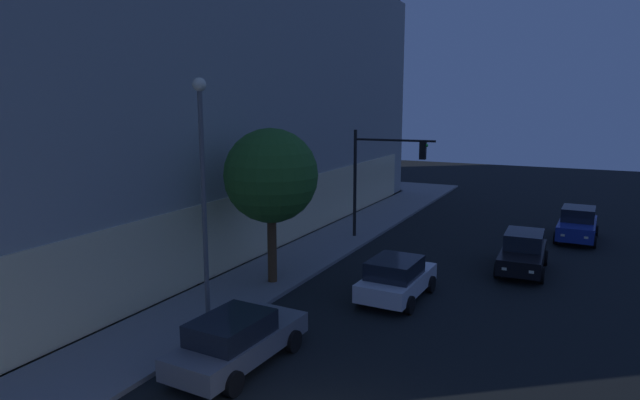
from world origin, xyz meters
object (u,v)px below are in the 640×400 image
at_px(modern_building, 77,77).
at_px(traffic_light_far_corner, 380,167).
at_px(sidewalk_tree, 271,176).
at_px(car_black, 523,252).
at_px(car_blue, 577,224).
at_px(street_lamp_sidewalk, 203,174).
at_px(car_white, 396,278).
at_px(car_grey, 237,339).

relative_size(modern_building, traffic_light_far_corner, 6.72).
height_order(sidewalk_tree, car_black, sidewalk_tree).
relative_size(modern_building, car_blue, 8.84).
height_order(street_lamp_sidewalk, car_blue, street_lamp_sidewalk).
xyz_separation_m(modern_building, traffic_light_far_corner, (3.43, -18.58, -4.95)).
height_order(modern_building, sidewalk_tree, modern_building).
relative_size(modern_building, car_white, 9.36).
distance_m(sidewalk_tree, car_white, 6.40).
bearing_deg(car_grey, car_blue, -22.13).
xyz_separation_m(traffic_light_far_corner, car_grey, (-15.48, -1.41, -3.26)).
distance_m(street_lamp_sidewalk, car_blue, 21.94).
bearing_deg(traffic_light_far_corner, car_blue, -62.87).
relative_size(street_lamp_sidewalk, car_blue, 1.81).
bearing_deg(traffic_light_far_corner, car_white, -155.49).
xyz_separation_m(modern_building, car_blue, (8.42, -28.32, -8.13)).
xyz_separation_m(traffic_light_far_corner, car_white, (-8.23, -3.75, -3.23)).
bearing_deg(street_lamp_sidewalk, car_black, -37.79).
distance_m(sidewalk_tree, car_black, 11.86).
bearing_deg(car_black, car_grey, 154.58).
bearing_deg(modern_building, car_black, -87.42).
relative_size(car_grey, car_black, 1.03).
xyz_separation_m(traffic_light_far_corner, street_lamp_sidewalk, (-13.60, 1.10, 1.16)).
distance_m(car_black, car_blue, 7.52).
bearing_deg(car_blue, modern_building, 106.56).
xyz_separation_m(sidewalk_tree, car_white, (0.67, -5.16, -3.72)).
bearing_deg(car_grey, street_lamp_sidewalk, 53.11).
bearing_deg(car_blue, street_lamp_sidewalk, 149.76).
bearing_deg(street_lamp_sidewalk, car_grey, -126.89).
xyz_separation_m(sidewalk_tree, car_grey, (-6.58, -2.82, -3.75)).
height_order(car_white, car_black, car_black).
distance_m(sidewalk_tree, car_grey, 8.09).
xyz_separation_m(street_lamp_sidewalk, car_blue, (18.58, -10.83, -4.35)).
distance_m(modern_building, car_grey, 24.74).
bearing_deg(car_grey, car_white, -17.90).
relative_size(modern_building, sidewalk_tree, 6.22).
height_order(sidewalk_tree, car_blue, sidewalk_tree).
relative_size(street_lamp_sidewalk, car_white, 1.92).
height_order(car_white, car_blue, car_blue).
distance_m(car_grey, car_white, 7.62).
distance_m(car_grey, car_black, 14.65).
xyz_separation_m(modern_building, car_black, (1.18, -26.28, -8.14)).
height_order(traffic_light_far_corner, street_lamp_sidewalk, street_lamp_sidewalk).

